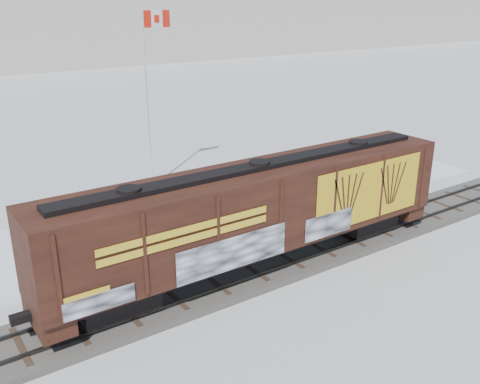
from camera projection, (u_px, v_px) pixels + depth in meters
ground at (285, 263)px, 25.27m from camera, size 500.00×500.00×0.00m
rail_track at (285, 260)px, 25.22m from camera, size 50.00×3.40×0.43m
parking_strip at (204, 213)px, 31.06m from camera, size 40.00×8.00×0.03m
hopper_railcar at (259, 210)px, 23.35m from camera, size 19.80×3.06×4.75m
flagpole at (150, 125)px, 34.01m from camera, size 2.30×0.90×11.29m
car_silver at (90, 230)px, 27.01m from camera, size 4.38×2.64×1.40m
car_white at (140, 218)px, 28.22m from camera, size 5.26×2.96×1.64m
car_dark at (289, 187)px, 33.39m from camera, size 4.62×3.16×1.24m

